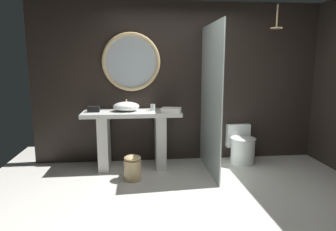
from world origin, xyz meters
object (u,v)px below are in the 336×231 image
Objects in this scene: vessel_sink at (126,106)px; waste_bin at (133,168)px; folded_hand_towel at (171,110)px; tumbler_cup at (153,107)px; toilet at (241,145)px; tissue_box at (94,109)px; round_wall_mirror at (131,62)px; rain_shower_head at (277,25)px.

waste_bin is at bearing -80.57° from vessel_sink.
vessel_sink is 1.41× the size of folded_hand_towel.
tumbler_cup is 1.01m from waste_bin.
vessel_sink is at bearing 99.43° from waste_bin.
toilet is at bearing 2.61° from vessel_sink.
tumbler_cup reaches higher than toilet.
tissue_box is (-0.49, -0.01, -0.03)m from vessel_sink.
tissue_box reaches higher than waste_bin.
folded_hand_towel is (0.67, -0.19, -0.04)m from vessel_sink.
round_wall_mirror is 2.58× the size of waste_bin.
tissue_box is 0.62× the size of folded_hand_towel.
toilet is 2.11× the size of folded_hand_towel.
tumbler_cup is (0.41, 0.03, -0.02)m from vessel_sink.
tissue_box is at bearing -177.00° from tumbler_cup.
round_wall_mirror is at bearing 72.43° from vessel_sink.
waste_bin is 1.01m from folded_hand_towel.
round_wall_mirror is 1.67m from waste_bin.
folded_hand_towel is at bearing -38.29° from round_wall_mirror.
round_wall_mirror is at bearing 174.11° from toilet.
tissue_box is 3.06m from rain_shower_head.
rain_shower_head reaches higher than tissue_box.
vessel_sink is 0.49m from tissue_box.
round_wall_mirror reaches higher than folded_hand_towel.
round_wall_mirror reaches higher than tissue_box.
round_wall_mirror is 3.25× the size of folded_hand_towel.
tissue_box is at bearing 137.73° from waste_bin.
waste_bin is (-0.32, -0.57, -0.77)m from tumbler_cup.
tumbler_cup reaches higher than tissue_box.
rain_shower_head is 2.07m from folded_hand_towel.
round_wall_mirror is at bearing 90.28° from waste_bin.
rain_shower_head reaches higher than vessel_sink.
vessel_sink reaches higher than folded_hand_towel.
rain_shower_head is at bearing -16.73° from toilet.
waste_bin is at bearing -160.71° from toilet.
folded_hand_towel reaches higher than toilet.
tissue_box is 0.95m from round_wall_mirror.
toilet is at bearing 2.44° from tissue_box.
tumbler_cup is at bearing 177.74° from rain_shower_head.
folded_hand_towel is (0.59, -0.46, -0.71)m from round_wall_mirror.
rain_shower_head is 1.25× the size of folded_hand_towel.
vessel_sink is 0.70m from folded_hand_towel.
waste_bin is at bearing -167.35° from rain_shower_head.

